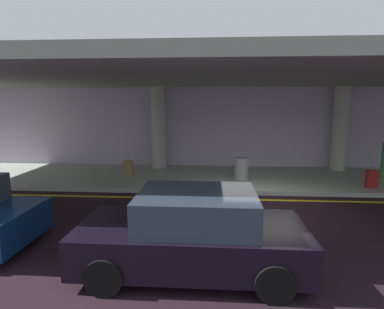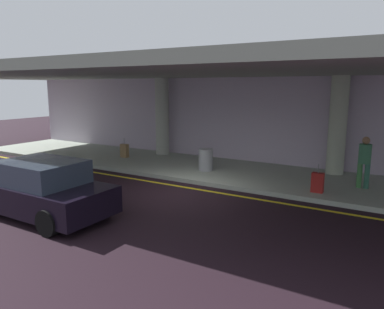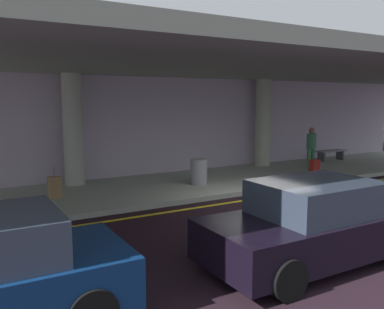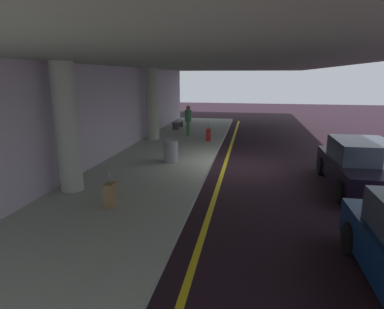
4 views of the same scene
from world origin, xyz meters
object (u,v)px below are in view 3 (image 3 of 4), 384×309
support_column_left_mid (263,123)px  car_black (312,224)px  trash_bin_steel (199,172)px  support_column_far_left (73,130)px  suitcase_upright_secondary (314,168)px  suitcase_upright_primary (55,187)px  traveler_with_luggage (311,145)px  bench_metal (331,153)px

support_column_left_mid → car_black: size_ratio=0.89×
car_black → trash_bin_steel: 6.55m
support_column_far_left → suitcase_upright_secondary: (8.02, -2.95, -1.51)m
support_column_far_left → trash_bin_steel: bearing=-30.3°
car_black → suitcase_upright_primary: car_black is taller
support_column_far_left → trash_bin_steel: (3.56, -2.08, -1.40)m
support_column_left_mid → traveler_with_luggage: (1.16, -1.67, -0.86)m
bench_metal → suitcase_upright_secondary: bearing=-146.3°
car_black → bench_metal: 12.49m
traveler_with_luggage → suitcase_upright_secondary: size_ratio=1.87×
traveler_with_luggage → bench_metal: bearing=-40.5°
support_column_left_mid → suitcase_upright_secondary: bearing=-89.7°
traveler_with_luggage → suitcase_upright_secondary: (-1.14, -1.28, -0.65)m
traveler_with_luggage → support_column_far_left: bearing=104.2°
suitcase_upright_primary → suitcase_upright_secondary: same height
trash_bin_steel → car_black: bearing=-102.9°
support_column_far_left → suitcase_upright_secondary: support_column_far_left is taller
suitcase_upright_secondary → suitcase_upright_primary: bearing=158.1°
car_black → trash_bin_steel: bearing=78.0°
traveler_with_luggage → suitcase_upright_primary: size_ratio=1.87×
support_column_far_left → traveler_with_luggage: 9.35m
car_black → traveler_with_luggage: size_ratio=2.44×
car_black → bench_metal: bearing=40.6°
support_column_far_left → trash_bin_steel: support_column_far_left is taller
car_black → traveler_with_luggage: (7.06, 6.79, 0.40)m
traveler_with_luggage → bench_metal: 2.88m
car_black → trash_bin_steel: (1.46, 6.38, -0.14)m
support_column_far_left → trash_bin_steel: 4.35m
suitcase_upright_primary → suitcase_upright_secondary: (9.01, -1.30, 0.00)m
traveler_with_luggage → trash_bin_steel: (-5.60, -0.40, -0.54)m
car_black → support_column_far_left: bearing=104.8°
support_column_left_mid → bench_metal: size_ratio=2.28×
suitcase_upright_primary → support_column_far_left: bearing=39.5°
support_column_left_mid → suitcase_upright_primary: support_column_left_mid is taller
trash_bin_steel → support_column_left_mid: bearing=25.1°
support_column_far_left → suitcase_upright_secondary: 8.68m
suitcase_upright_secondary → support_column_far_left: bearing=146.1°
suitcase_upright_primary → trash_bin_steel: (4.55, -0.42, 0.11)m
suitcase_upright_primary → bench_metal: bearing=-14.3°
support_column_far_left → bench_metal: support_column_far_left is taller
suitcase_upright_primary → car_black: bearing=-85.1°
suitcase_upright_secondary → trash_bin_steel: (-4.46, 0.88, 0.11)m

